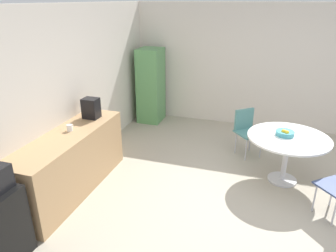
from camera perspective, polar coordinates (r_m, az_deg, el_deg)
ground_plane at (r=4.67m, az=16.12°, el=-13.26°), size 6.00×6.00×0.00m
wall_back at (r=5.00m, az=-18.67°, el=5.48°), size 6.00×0.10×2.60m
wall_side_right at (r=6.98m, az=18.47°, el=10.06°), size 0.10×6.00×2.60m
counter_block at (r=4.75m, az=-17.45°, el=-6.42°), size 2.14×0.60×0.90m
locker_cabinet at (r=7.09m, az=-3.17°, el=7.41°), size 0.60×0.50×1.66m
round_table at (r=5.00m, az=21.10°, el=-3.14°), size 1.20×1.20×0.75m
chair_teal at (r=5.74m, az=14.20°, el=-0.15°), size 0.59×0.59×0.83m
fruit_bowl at (r=4.95m, az=20.67°, el=-1.23°), size 0.27×0.27×0.11m
mug_white at (r=5.17m, az=-13.99°, el=2.42°), size 0.13×0.08×0.09m
mug_green at (r=4.64m, az=-17.59°, el=-0.30°), size 0.13×0.08×0.09m
coffee_maker at (r=5.02m, az=-13.94°, el=3.19°), size 0.20×0.24×0.32m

